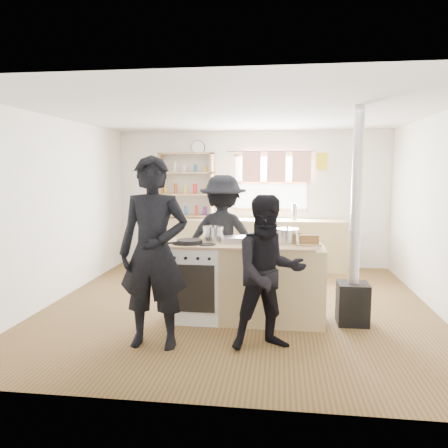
% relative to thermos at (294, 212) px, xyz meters
% --- Properties ---
extents(ground, '(5.00, 5.00, 0.01)m').
position_rel_thermos_xyz_m(ground, '(-0.78, -2.22, -1.04)').
color(ground, brown).
rests_on(ground, ground).
extents(back_counter, '(3.40, 0.55, 0.90)m').
position_rel_thermos_xyz_m(back_counter, '(-0.78, 0.00, -0.58)').
color(back_counter, tan).
rests_on(back_counter, ground).
extents(shelving_unit, '(1.00, 0.28, 1.20)m').
position_rel_thermos_xyz_m(shelving_unit, '(-1.98, 0.12, 0.48)').
color(shelving_unit, tan).
rests_on(shelving_unit, back_counter).
extents(thermos, '(0.10, 0.10, 0.27)m').
position_rel_thermos_xyz_m(thermos, '(0.00, 0.00, 0.00)').
color(thermos, silver).
rests_on(thermos, back_counter).
extents(cooking_island, '(1.97, 0.64, 0.93)m').
position_rel_thermos_xyz_m(cooking_island, '(-0.64, -2.77, -0.57)').
color(cooking_island, white).
rests_on(cooking_island, ground).
extents(skillet_greens, '(0.41, 0.41, 0.05)m').
position_rel_thermos_xyz_m(skillet_greens, '(-1.30, -2.88, -0.08)').
color(skillet_greens, black).
rests_on(skillet_greens, cooking_island).
extents(roast_tray, '(0.40, 0.31, 0.07)m').
position_rel_thermos_xyz_m(roast_tray, '(-0.77, -2.71, -0.07)').
color(roast_tray, silver).
rests_on(roast_tray, cooking_island).
extents(stockpot_stove, '(0.25, 0.25, 0.20)m').
position_rel_thermos_xyz_m(stockpot_stove, '(-1.05, -2.64, -0.01)').
color(stockpot_stove, silver).
rests_on(stockpot_stove, cooking_island).
extents(stockpot_counter, '(0.26, 0.26, 0.19)m').
position_rel_thermos_xyz_m(stockpot_counter, '(-0.16, -2.67, -0.02)').
color(stockpot_counter, '#BEBEC0').
rests_on(stockpot_counter, cooking_island).
extents(bread_board, '(0.29, 0.21, 0.12)m').
position_rel_thermos_xyz_m(bread_board, '(0.08, -2.79, -0.05)').
color(bread_board, tan).
rests_on(bread_board, cooking_island).
extents(flue_heater, '(0.35, 0.35, 2.50)m').
position_rel_thermos_xyz_m(flue_heater, '(0.60, -2.73, -0.38)').
color(flue_heater, black).
rests_on(flue_heater, ground).
extents(person_near_left, '(0.71, 0.47, 1.93)m').
position_rel_thermos_xyz_m(person_near_left, '(-1.50, -3.64, -0.07)').
color(person_near_left, black).
rests_on(person_near_left, ground).
extents(person_near_right, '(0.90, 0.80, 1.55)m').
position_rel_thermos_xyz_m(person_near_right, '(-0.35, -3.57, -0.26)').
color(person_near_right, black).
rests_on(person_near_right, ground).
extents(person_far, '(1.14, 0.69, 1.72)m').
position_rel_thermos_xyz_m(person_far, '(-1.03, -1.89, -0.17)').
color(person_far, black).
rests_on(person_far, ground).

